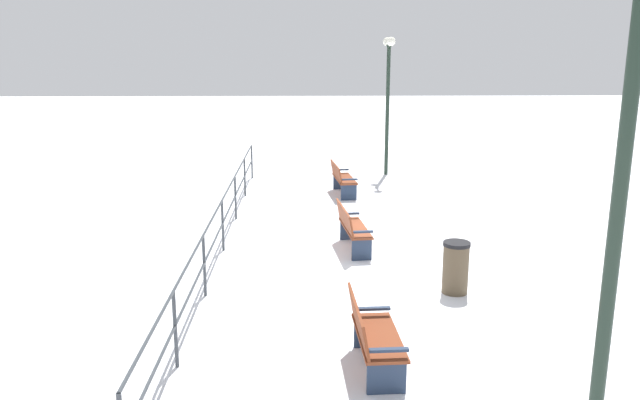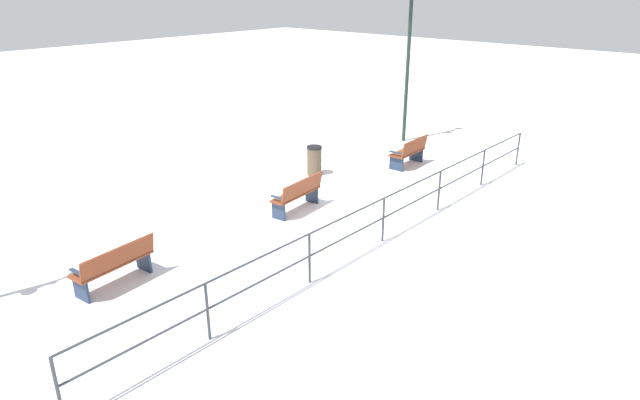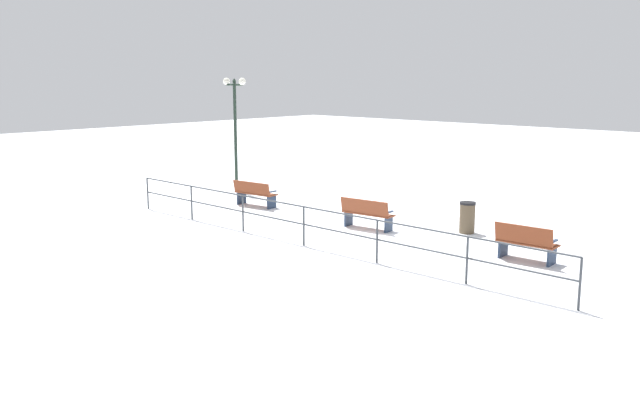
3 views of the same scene
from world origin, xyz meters
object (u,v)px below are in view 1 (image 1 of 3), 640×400
bench_third (342,178)px  trash_bin (456,267)px  lamppost_near (631,97)px  bench_nearest (372,336)px  bench_second (352,227)px  lamppost_middle (388,79)px

bench_third → trash_bin: trash_bin is taller
lamppost_near → trash_bin: 5.80m
bench_nearest → bench_second: bearing=86.1°
lamppost_near → trash_bin: bearing=91.1°
lamppost_middle → trash_bin: size_ratio=4.86×
bench_third → bench_nearest: bearing=-97.0°
lamppost_middle → lamppost_near: bearing=-90.0°
lamppost_near → trash_bin: (-0.09, 4.87, -3.14)m
bench_nearest → lamppost_near: 4.27m
bench_third → lamppost_near: size_ratio=0.31×
bench_second → bench_third: bench_second is taller
bench_nearest → trash_bin: bearing=54.3°
bench_second → lamppost_middle: bearing=71.7°
bench_third → lamppost_middle: lamppost_middle is taller
bench_nearest → lamppost_middle: 12.84m
lamppost_middle → trash_bin: 10.26m
bench_nearest → trash_bin: 3.01m
bench_second → lamppost_middle: size_ratio=0.38×
lamppost_near → bench_second: bearing=102.8°
bench_nearest → bench_second: bench_nearest is taller
trash_bin → bench_nearest: bearing=-122.8°
bench_second → bench_third: bearing=82.8°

